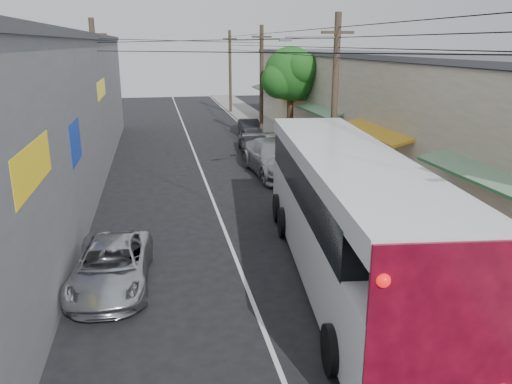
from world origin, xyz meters
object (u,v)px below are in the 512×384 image
at_px(parked_suv, 275,158).
at_px(pedestrian_far, 379,184).
at_px(parked_car_mid, 254,140).
at_px(parked_car_far, 250,128).
at_px(pedestrian_near, 385,178).
at_px(jeepney, 111,266).
at_px(coach_bus, 345,212).

bearing_deg(parked_suv, pedestrian_far, -62.07).
bearing_deg(parked_car_mid, parked_car_far, 87.35).
distance_m(parked_suv, parked_car_mid, 5.81).
xyz_separation_m(parked_suv, pedestrian_near, (3.64, -5.69, 0.16)).
xyz_separation_m(pedestrian_near, pedestrian_far, (-0.23, 0.06, -0.24)).
height_order(parked_car_mid, pedestrian_near, pedestrian_near).
height_order(parked_car_mid, pedestrian_far, parked_car_mid).
distance_m(jeepney, parked_car_far, 24.59).
bearing_deg(parked_car_mid, coach_bus, -87.07).
height_order(parked_suv, pedestrian_far, parked_suv).
xyz_separation_m(jeepney, pedestrian_near, (11.24, 5.98, 0.42)).
bearing_deg(parked_suv, parked_car_mid, 86.73).
bearing_deg(parked_suv, jeepney, -126.33).
distance_m(coach_bus, parked_suv, 12.24).
height_order(parked_suv, parked_car_far, parked_suv).
distance_m(pedestrian_near, pedestrian_far, 0.34).
height_order(parked_suv, pedestrian_near, pedestrian_near).
distance_m(parked_car_far, pedestrian_far, 17.27).
relative_size(jeepney, parked_car_far, 1.19).
distance_m(coach_bus, parked_car_mid, 18.03).
bearing_deg(pedestrian_near, jeepney, 34.07).
bearing_deg(parked_car_mid, parked_suv, -84.56).
bearing_deg(jeepney, coach_bus, -1.24).
distance_m(parked_car_far, pedestrian_near, 17.37).
distance_m(coach_bus, pedestrian_far, 7.85).
bearing_deg(jeepney, parked_car_mid, 69.35).
bearing_deg(parked_car_far, pedestrian_near, -78.57).
bearing_deg(jeepney, parked_car_far, 72.88).
bearing_deg(jeepney, pedestrian_near, 30.88).
distance_m(parked_car_mid, pedestrian_near, 12.06).
bearing_deg(parked_car_far, pedestrian_far, -79.29).
bearing_deg(coach_bus, parked_car_mid, 94.29).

